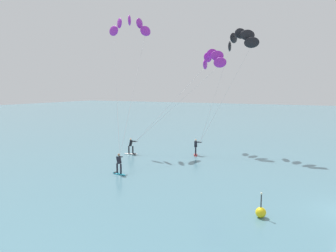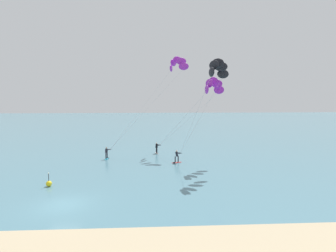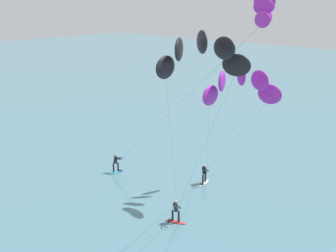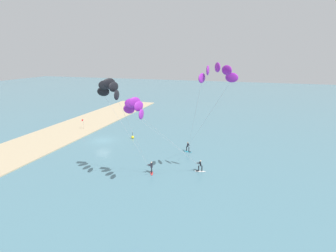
# 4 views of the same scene
# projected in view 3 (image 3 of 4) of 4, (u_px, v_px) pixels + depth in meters

# --- Properties ---
(kitesurfer_nearshore) EXTENTS (12.30, 8.72, 14.87)m
(kitesurfer_nearshore) POSITION_uv_depth(u_px,v_px,m) (256.00, 19.00, 30.10)
(kitesurfer_nearshore) COLOR #23ADD1
(kitesurfer_nearshore) RESTS_ON ground
(kitesurfer_mid_water) EXTENTS (9.33, 8.97, 11.18)m
(kitesurfer_mid_water) POSITION_uv_depth(u_px,v_px,m) (238.00, 92.00, 23.05)
(kitesurfer_mid_water) COLOR white
(kitesurfer_mid_water) RESTS_ON ground
(kitesurfer_far_out) EXTENTS (7.04, 5.83, 13.14)m
(kitesurfer_far_out) POSITION_uv_depth(u_px,v_px,m) (200.00, 65.00, 20.24)
(kitesurfer_far_out) COLOR red
(kitesurfer_far_out) RESTS_ON ground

